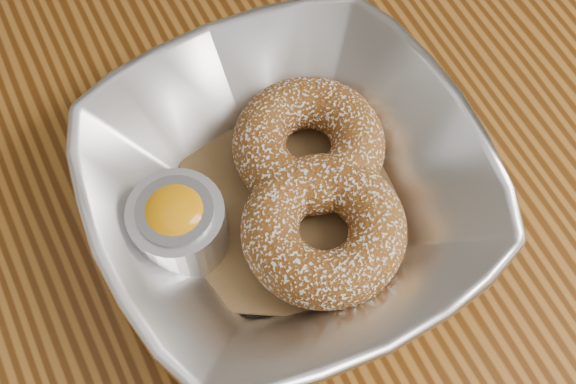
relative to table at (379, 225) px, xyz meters
name	(u,v)px	position (x,y,z in m)	size (l,w,h in m)	color
table	(379,225)	(0.00, 0.00, 0.00)	(1.20, 0.80, 0.75)	brown
serving_bowl	(288,192)	(-0.08, 0.00, 0.13)	(0.24, 0.24, 0.06)	silver
parchment	(288,207)	(-0.08, 0.00, 0.11)	(0.14, 0.14, 0.00)	brown
donut_back	(309,144)	(-0.05, 0.02, 0.13)	(0.10, 0.10, 0.03)	brown
donut_front	(324,230)	(-0.07, -0.03, 0.13)	(0.10, 0.10, 0.04)	brown
ramekin	(178,224)	(-0.15, 0.01, 0.13)	(0.06, 0.06, 0.05)	silver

